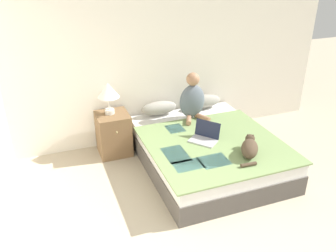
% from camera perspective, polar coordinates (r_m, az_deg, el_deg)
% --- Properties ---
extents(wall_back, '(5.37, 0.05, 2.55)m').
position_cam_1_polar(wall_back, '(5.24, -1.25, 11.18)').
color(wall_back, silver).
rests_on(wall_back, ground_plane).
extents(bed, '(1.69, 2.04, 0.45)m').
position_cam_1_polar(bed, '(4.82, 6.31, -4.08)').
color(bed, '#4C4742').
rests_on(bed, ground_plane).
extents(pillow_near, '(0.54, 0.20, 0.20)m').
position_cam_1_polar(pillow_near, '(5.28, -1.44, 2.90)').
color(pillow_near, gray).
rests_on(pillow_near, bed).
extents(pillow_far, '(0.54, 0.20, 0.20)m').
position_cam_1_polar(pillow_far, '(5.54, 5.81, 3.97)').
color(pillow_far, gray).
rests_on(pillow_far, bed).
extents(person_sitting, '(0.38, 0.37, 0.68)m').
position_cam_1_polar(person_sitting, '(5.12, 3.94, 4.31)').
color(person_sitting, slate).
rests_on(person_sitting, bed).
extents(cat_tabby, '(0.40, 0.44, 0.20)m').
position_cam_1_polar(cat_tabby, '(4.34, 12.96, -3.41)').
color(cat_tabby, '#473828').
rests_on(cat_tabby, bed).
extents(laptop_open, '(0.42, 0.43, 0.23)m').
position_cam_1_polar(laptop_open, '(4.60, 5.89, -1.71)').
color(laptop_open, '#B7B7BC').
rests_on(laptop_open, bed).
extents(nightstand, '(0.45, 0.47, 0.61)m').
position_cam_1_polar(nightstand, '(5.12, -8.72, -1.22)').
color(nightstand, brown).
rests_on(nightstand, ground_plane).
extents(table_lamp, '(0.30, 0.30, 0.44)m').
position_cam_1_polar(table_lamp, '(4.89, -9.58, 5.47)').
color(table_lamp, beige).
rests_on(table_lamp, nightstand).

